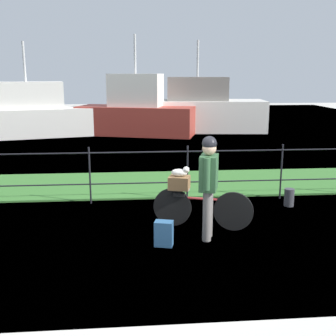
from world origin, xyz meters
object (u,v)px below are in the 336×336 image
(mooring_bollard, at_px, (289,197))
(moored_boat_mid, at_px, (28,117))
(moored_boat_near, at_px, (197,111))
(wooden_crate, at_px, (179,183))
(cyclist_person, at_px, (209,179))
(terrier_dog, at_px, (181,172))
(moored_boat_far, at_px, (136,113))
(bicycle_main, at_px, (201,208))
(backpack_on_paving, at_px, (164,234))

(mooring_bollard, bearing_deg, moored_boat_mid, 126.70)
(mooring_bollard, relative_size, moored_boat_near, 0.06)
(wooden_crate, height_order, cyclist_person, cyclist_person)
(moored_boat_near, bearing_deg, terrier_dog, -100.04)
(cyclist_person, height_order, moored_boat_far, moored_boat_far)
(terrier_dog, xyz_separation_m, moored_boat_far, (-0.65, 11.16, -0.03))
(wooden_crate, height_order, mooring_bollard, wooden_crate)
(wooden_crate, distance_m, moored_boat_mid, 12.08)
(mooring_bollard, bearing_deg, cyclist_person, -141.81)
(bicycle_main, bearing_deg, cyclist_person, -86.96)
(terrier_dog, relative_size, moored_boat_far, 0.06)
(wooden_crate, bearing_deg, bicycle_main, -17.48)
(terrier_dog, xyz_separation_m, moored_boat_near, (2.14, 12.12, -0.05))
(cyclist_person, xyz_separation_m, moored_boat_far, (-1.03, 11.75, -0.06))
(wooden_crate, relative_size, moored_boat_near, 0.05)
(bicycle_main, height_order, moored_boat_mid, moored_boat_mid)
(cyclist_person, height_order, backpack_on_paving, cyclist_person)
(cyclist_person, bearing_deg, wooden_crate, 123.77)
(moored_boat_near, relative_size, moored_boat_far, 1.20)
(bicycle_main, relative_size, moored_boat_near, 0.27)
(moored_boat_near, bearing_deg, mooring_bollard, -89.12)
(mooring_bollard, height_order, moored_boat_near, moored_boat_near)
(backpack_on_paving, distance_m, moored_boat_mid, 12.73)
(moored_boat_far, bearing_deg, backpack_on_paving, -88.56)
(backpack_on_paving, relative_size, moored_boat_far, 0.08)
(mooring_bollard, distance_m, moored_boat_far, 10.68)
(moored_boat_near, bearing_deg, bicycle_main, -98.35)
(wooden_crate, height_order, moored_boat_near, moored_boat_near)
(moored_boat_mid, bearing_deg, moored_boat_near, 9.09)
(mooring_bollard, relative_size, moored_boat_mid, 0.05)
(moored_boat_near, height_order, moored_boat_mid, moored_boat_near)
(backpack_on_paving, bearing_deg, bicycle_main, -120.08)
(terrier_dog, height_order, moored_boat_near, moored_boat_near)
(terrier_dog, relative_size, cyclist_person, 0.19)
(terrier_dog, relative_size, mooring_bollard, 0.90)
(bicycle_main, distance_m, moored_boat_near, 12.37)
(bicycle_main, height_order, moored_boat_near, moored_boat_near)
(bicycle_main, height_order, terrier_dog, terrier_dog)
(wooden_crate, relative_size, backpack_on_paving, 0.86)
(wooden_crate, relative_size, mooring_bollard, 0.96)
(cyclist_person, bearing_deg, terrier_dog, 122.50)
(wooden_crate, bearing_deg, backpack_on_paving, -111.53)
(mooring_bollard, bearing_deg, wooden_crate, -158.35)
(cyclist_person, xyz_separation_m, mooring_bollard, (1.94, 1.53, -0.82))
(mooring_bollard, height_order, moored_boat_far, moored_boat_far)
(bicycle_main, xyz_separation_m, backpack_on_paving, (-0.70, -0.72, -0.16))
(terrier_dog, relative_size, moored_boat_mid, 0.05)
(wooden_crate, distance_m, moored_boat_near, 12.30)
(backpack_on_paving, bearing_deg, moored_boat_near, -86.59)
(terrier_dog, height_order, backpack_on_paving, terrier_dog)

